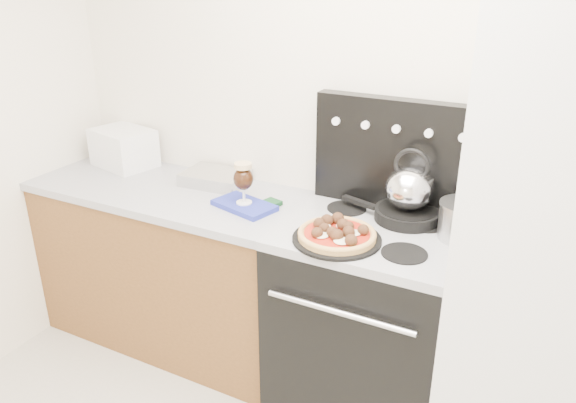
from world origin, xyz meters
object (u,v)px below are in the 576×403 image
Objects in this scene: fridge at (555,264)px; tea_kettle at (410,185)px; toaster_oven at (124,148)px; oven_mitt at (244,205)px; skillet at (407,215)px; base_cabinet at (176,268)px; stove_body at (367,324)px; pizza at (337,233)px; beer_glass at (244,183)px; stock_pot at (464,222)px; pizza_pan at (337,239)px.

fridge is 0.64m from tea_kettle.
tea_kettle is (1.63, -0.02, 0.08)m from toaster_oven.
skillet is at bearing 13.80° from oven_mitt.
stove_body is (1.10, -0.02, 0.01)m from base_cabinet.
base_cabinet is at bearing -170.18° from tea_kettle.
toaster_oven reaches higher than oven_mitt.
pizza is 1.11× the size of skillet.
beer_glass is 0.87× the size of tea_kettle.
toaster_oven is 1.66× the size of stock_pot.
stove_body is 3.03× the size of oven_mitt.
tea_kettle reaches higher than oven_mitt.
pizza is 1.37× the size of tea_kettle.
skillet is at bearing 58.83° from pizza.
skillet is (0.20, 0.32, 0.02)m from pizza_pan.
toaster_oven is (-2.24, 0.21, 0.05)m from fridge.
tea_kettle is (-0.60, 0.18, 0.14)m from fridge.
tea_kettle is at bearing 6.37° from base_cabinet.
beer_glass reaches higher than pizza_pan.
pizza_pan is 1.15× the size of pizza.
pizza_pan is (1.44, -0.35, -0.08)m from toaster_oven.
fridge is (0.70, -0.03, 0.51)m from stove_body.
beer_glass is 0.75m from skillet.
skillet is at bearing 12.54° from toaster_oven.
base_cabinet is 4.39× the size of toaster_oven.
base_cabinet is at bearing -173.63° from skillet.
tea_kettle reaches higher than base_cabinet.
oven_mitt is (0.91, -0.20, -0.09)m from toaster_oven.
stock_pot is (0.97, 0.11, -0.03)m from beer_glass.
stock_pot is (0.44, 0.25, 0.04)m from pizza.
beer_glass is at bearing -162.75° from tea_kettle.
beer_glass reaches higher than skillet.
toaster_oven is (-1.54, 0.18, 0.56)m from stove_body.
pizza reaches higher than skillet.
toaster_oven is at bearing 167.51° from oven_mitt.
fridge is at bearing -18.09° from stock_pot.
base_cabinet is at bearing 174.83° from oven_mitt.
stock_pot is (0.44, 0.25, 0.07)m from pizza_pan.
stove_body is at bearing 1.68° from beer_glass.
oven_mitt is (0.48, -0.04, 0.48)m from base_cabinet.
stove_body is 0.54m from skillet.
oven_mitt reaches higher than base_cabinet.
pizza is 1.59× the size of stock_pot.
pizza is (0.00, 0.00, 0.03)m from pizza_pan.
fridge is 6.53× the size of oven_mitt.
stock_pot is (0.97, 0.11, 0.08)m from oven_mitt.
base_cabinet is at bearing -6.80° from toaster_oven.
pizza_pan is 0.38m from skillet.
base_cabinet is 1.65× the size of stove_body.
stock_pot is (1.45, 0.06, 0.56)m from base_cabinet.
pizza_pan is 0.03m from pizza.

